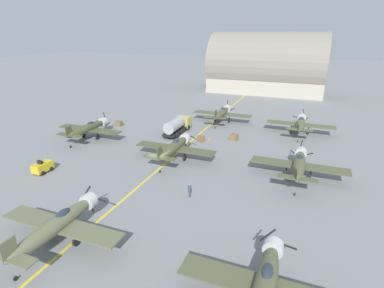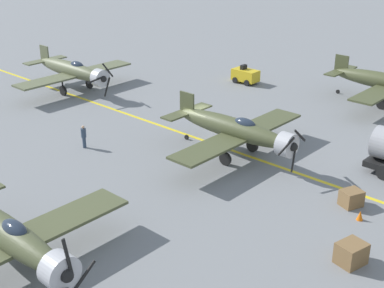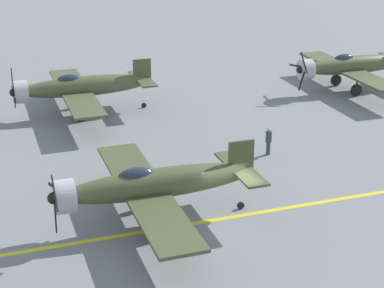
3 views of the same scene
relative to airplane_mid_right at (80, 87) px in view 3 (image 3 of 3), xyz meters
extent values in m
plane|color=slate|center=(-17.88, -3.91, -2.01)|extent=(400.00, 400.00, 0.00)
cube|color=yellow|center=(-17.88, -3.91, -2.01)|extent=(0.30, 160.00, 0.01)
ellipsoid|color=#4D5233|center=(0.00, -0.41, 0.04)|extent=(1.50, 9.50, 1.42)
cylinder|color=#B7B7BC|center=(0.00, 4.04, 0.04)|extent=(1.58, 0.90, 1.58)
ellipsoid|color=#232D3D|center=(0.00, 0.73, 0.60)|extent=(0.80, 1.70, 0.76)
cube|color=#4D5233|center=(0.00, 0.35, -0.30)|extent=(12.00, 2.10, 0.16)
cube|color=#4D5233|center=(0.00, -4.50, 0.19)|extent=(4.40, 1.10, 0.12)
cube|color=#4D5233|center=(0.00, -4.50, 0.84)|extent=(0.14, 1.30, 1.60)
sphere|color=black|center=(0.00, 4.54, 0.04)|extent=(0.56, 0.56, 0.56)
cube|color=black|center=(0.81, 4.54, -0.30)|extent=(1.67, 0.06, 0.80)
cube|color=black|center=(-0.11, 4.54, 0.91)|extent=(0.37, 0.06, 1.75)
cube|color=black|center=(-0.69, 4.54, -0.49)|extent=(1.47, 0.06, 1.18)
cylinder|color=black|center=(-1.50, 0.35, -0.93)|extent=(0.14, 0.14, 1.26)
cylinder|color=black|center=(-1.50, 0.35, -1.56)|extent=(0.22, 0.90, 0.90)
cylinder|color=black|center=(1.50, 0.35, -0.93)|extent=(0.14, 0.14, 1.26)
cylinder|color=black|center=(1.50, 0.35, -1.56)|extent=(0.22, 0.90, 0.90)
cylinder|color=black|center=(0.00, -4.56, -1.83)|extent=(0.12, 0.36, 0.36)
ellipsoid|color=#4E5334|center=(-1.01, -21.67, 0.04)|extent=(1.50, 9.50, 1.42)
cylinder|color=#B7B7BC|center=(-1.01, -17.22, 0.04)|extent=(1.58, 0.90, 1.58)
ellipsoid|color=#232D3D|center=(-1.01, -20.53, 0.60)|extent=(0.80, 1.70, 0.76)
cube|color=#4E5334|center=(-1.01, -20.91, -0.30)|extent=(12.00, 2.10, 0.16)
sphere|color=black|center=(-1.01, -16.72, 0.04)|extent=(0.56, 0.56, 0.56)
cube|color=black|center=(-0.14, -16.72, 0.16)|extent=(1.75, 0.06, 0.39)
cube|color=black|center=(-1.55, -16.72, 0.72)|extent=(1.19, 0.06, 1.46)
cube|color=black|center=(-1.33, -16.72, -0.78)|extent=(0.78, 0.06, 1.68)
cylinder|color=black|center=(-2.51, -20.91, -0.93)|extent=(0.14, 0.14, 1.26)
cylinder|color=black|center=(-2.51, -20.91, -1.56)|extent=(0.22, 0.90, 0.90)
cylinder|color=black|center=(0.49, -20.91, -0.93)|extent=(0.14, 0.14, 1.26)
cylinder|color=black|center=(0.49, -20.91, -1.56)|extent=(0.22, 0.90, 0.90)
ellipsoid|color=#484D2F|center=(-17.20, -0.78, 0.04)|extent=(1.50, 9.50, 1.42)
cylinder|color=#B7B7BC|center=(-17.20, 3.67, 0.04)|extent=(1.58, 0.90, 1.58)
ellipsoid|color=#232D3D|center=(-17.20, 0.36, 0.60)|extent=(0.80, 1.70, 0.76)
cube|color=#484D2F|center=(-17.20, -0.02, -0.30)|extent=(12.00, 2.10, 0.16)
cube|color=#484D2F|center=(-17.20, -4.87, 0.19)|extent=(4.40, 1.10, 0.12)
cube|color=#484D2F|center=(-17.20, -4.87, 0.84)|extent=(0.14, 1.30, 1.60)
sphere|color=black|center=(-17.20, 4.17, 0.04)|extent=(0.56, 0.56, 0.56)
cube|color=black|center=(-17.34, 4.17, -0.82)|extent=(0.43, 0.06, 1.75)
cube|color=black|center=(-16.38, 4.17, 0.34)|extent=(1.69, 0.06, 0.74)
cube|color=black|center=(-17.87, 4.17, 0.59)|extent=(1.44, 0.06, 1.22)
cylinder|color=black|center=(-18.70, -0.02, -0.93)|extent=(0.14, 0.14, 1.26)
cylinder|color=black|center=(-18.70, -0.02, -1.56)|extent=(0.22, 0.90, 0.90)
cylinder|color=black|center=(-15.70, -0.02, -0.93)|extent=(0.14, 0.14, 1.26)
cylinder|color=black|center=(-15.70, -0.02, -1.56)|extent=(0.22, 0.90, 0.90)
cylinder|color=black|center=(-17.20, -4.93, -1.83)|extent=(0.12, 0.36, 0.36)
cylinder|color=#334256|center=(-11.16, -9.30, -1.61)|extent=(0.25, 0.25, 0.80)
cylinder|color=#334256|center=(-11.16, -9.30, -0.88)|extent=(0.37, 0.37, 0.67)
sphere|color=tan|center=(-11.16, -9.30, -0.44)|extent=(0.22, 0.22, 0.22)
camera|label=1|loc=(0.08, -36.95, 15.63)|focal=28.00mm
camera|label=2|loc=(9.58, 20.04, 13.25)|focal=50.00mm
camera|label=3|loc=(-43.45, 6.70, 12.72)|focal=60.00mm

